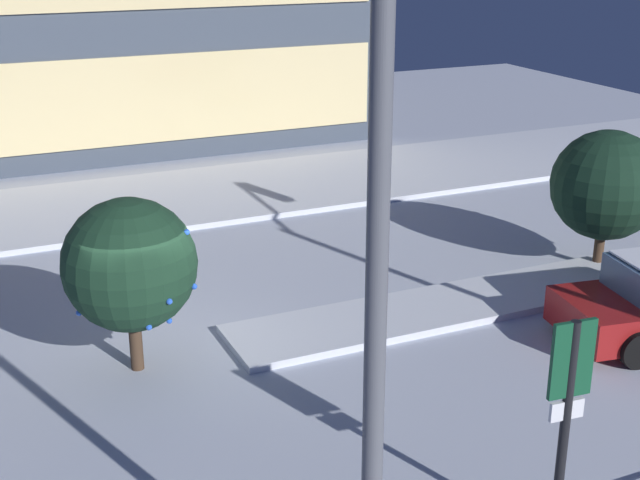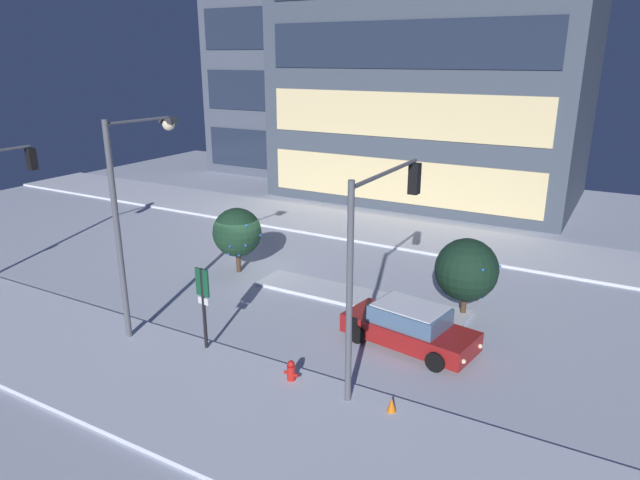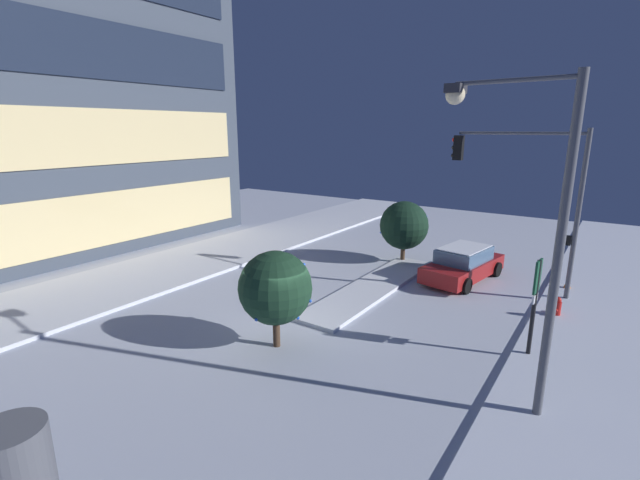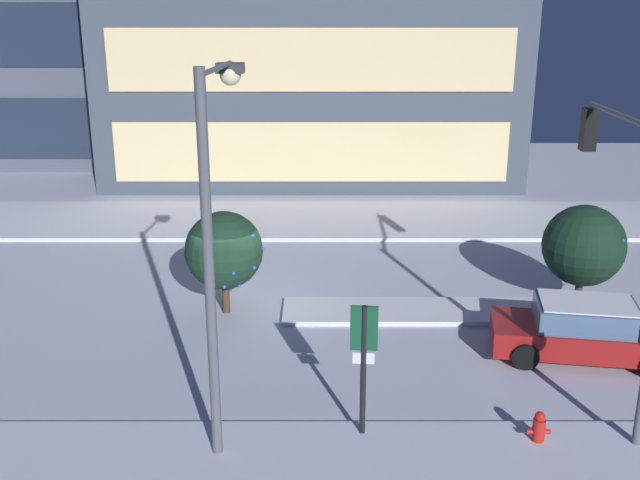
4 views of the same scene
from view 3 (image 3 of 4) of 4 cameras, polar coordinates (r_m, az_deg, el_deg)
ground at (r=14.44m, az=-5.16°, el=-12.57°), size 52.00×52.00×0.00m
curb_strip_near at (r=11.79m, az=33.60°, el=-21.44°), size 52.00×5.20×0.14m
curb_strip_far at (r=20.85m, az=-24.49°, el=-5.06°), size 52.00×5.20×0.14m
median_strip at (r=18.67m, az=6.90°, el=-6.02°), size 9.00×1.80×0.14m
car_near at (r=20.39m, az=17.98°, el=-2.97°), size 4.83×2.60×1.49m
traffic_light_corner_near_right at (r=18.91m, az=25.15°, el=6.76°), size 0.32×4.97×6.51m
street_lamp_arched at (r=10.46m, az=24.98°, el=4.46°), size 0.61×2.82×7.61m
fire_hydrant at (r=17.73m, az=28.24°, el=-7.73°), size 0.48×0.26×0.79m
parking_info_sign at (r=13.92m, az=26.00°, el=-6.55°), size 0.55×0.12×2.97m
decorated_tree_median at (r=13.27m, az=-5.78°, el=-6.16°), size 2.24×2.22×3.01m
decorated_tree_left_of_median at (r=22.05m, az=10.78°, el=1.86°), size 2.38×2.37×3.06m
construction_cone at (r=20.85m, az=29.27°, el=-5.03°), size 0.36×0.36×0.55m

